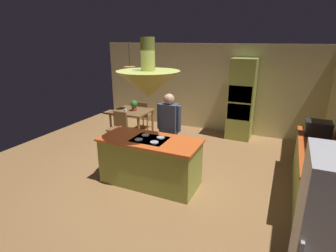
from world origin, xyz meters
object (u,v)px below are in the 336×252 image
oven_tower (241,100)px  canister_flour (324,158)px  chair_by_back_wall (144,113)px  canister_sugar (323,152)px  cup_on_table (126,111)px  potted_plant_on_table (134,105)px  person_at_island (169,127)px  kitchen_island (150,161)px  microwave_on_counter (318,128)px  canister_tea (322,149)px  dining_table (132,114)px  chair_facing_island (118,126)px

oven_tower → canister_flour: 3.50m
chair_by_back_wall → canister_sugar: size_ratio=4.28×
chair_by_back_wall → cup_on_table: 0.95m
chair_by_back_wall → potted_plant_on_table: 0.80m
oven_tower → person_at_island: bearing=-111.9°
kitchen_island → person_at_island: bearing=83.8°
cup_on_table → canister_flour: canister_flour is taller
kitchen_island → microwave_on_counter: 3.27m
person_at_island → canister_sugar: size_ratio=8.07×
person_at_island → potted_plant_on_table: bearing=140.3°
canister_flour → canister_tea: (0.00, 0.36, -0.00)m
dining_table → canister_flour: (4.54, -1.90, 0.34)m
potted_plant_on_table → microwave_on_counter: size_ratio=0.65×
chair_facing_island → canister_sugar: (4.54, -1.04, 0.51)m
canister_flour → canister_tea: bearing=90.0°
potted_plant_on_table → canister_flour: bearing=-23.1°
kitchen_island → oven_tower: bearing=71.3°
dining_table → potted_plant_on_table: bearing=3.3°
cup_on_table → person_at_island: bearing=-32.7°
potted_plant_on_table → cup_on_table: potted_plant_on_table is taller
canister_flour → canister_sugar: size_ratio=0.84×
microwave_on_counter → potted_plant_on_table: bearing=172.5°
person_at_island → microwave_on_counter: 2.88m
oven_tower → canister_sugar: 3.35m
person_at_island → potted_plant_on_table: 2.20m
microwave_on_counter → kitchen_island: bearing=-151.9°
canister_flour → microwave_on_counter: bearing=90.0°
person_at_island → cup_on_table: bearing=147.3°
chair_by_back_wall → canister_tea: (4.54, -2.21, 0.49)m
dining_table → microwave_on_counter: microwave_on_counter is taller
cup_on_table → microwave_on_counter: size_ratio=0.20×
potted_plant_on_table → microwave_on_counter: (4.46, -0.59, 0.12)m
dining_table → canister_sugar: (4.54, -1.72, 0.36)m
canister_sugar → chair_by_back_wall: bearing=152.2°
oven_tower → cup_on_table: size_ratio=24.39×
microwave_on_counter → person_at_island: bearing=-163.5°
chair_facing_island → chair_by_back_wall: size_ratio=1.00×
chair_facing_island → potted_plant_on_table: 0.81m
kitchen_island → dining_table: size_ratio=1.85×
microwave_on_counter → canister_tea: bearing=-90.0°
person_at_island → microwave_on_counter: size_ratio=3.57×
chair_by_back_wall → oven_tower: bearing=-170.5°
kitchen_island → canister_tea: canister_tea is taller
canister_tea → chair_facing_island: bearing=169.3°
potted_plant_on_table → microwave_on_counter: microwave_on_counter is taller
oven_tower → chair_by_back_wall: oven_tower is taller
dining_table → microwave_on_counter: size_ratio=2.22×
potted_plant_on_table → microwave_on_counter: bearing=-7.5°
oven_tower → canister_flour: (1.74, -3.04, -0.10)m
dining_table → canister_sugar: 4.87m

